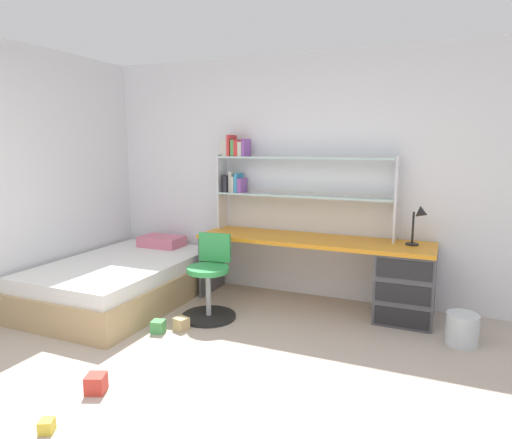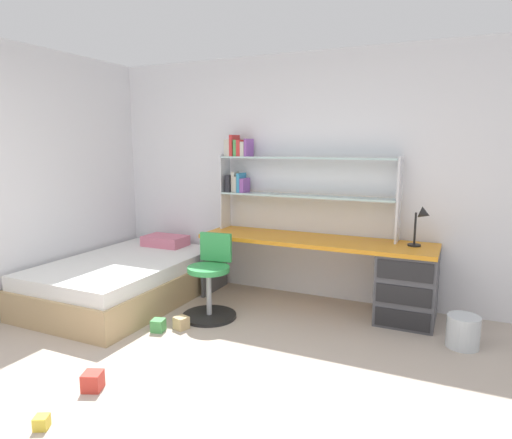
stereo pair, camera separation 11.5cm
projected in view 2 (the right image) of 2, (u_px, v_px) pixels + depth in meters
room_shell at (120, 184)px, 4.00m from camera, size 5.70×6.56×2.59m
desk at (378, 275)px, 4.31m from camera, size 2.35×0.60×0.71m
bookshelf_hutch at (278, 175)px, 4.78m from camera, size 1.91×0.22×1.04m
desk_lamp at (422, 220)px, 4.10m from camera, size 0.20×0.17×0.38m
swivel_chair at (210, 285)px, 4.31m from camera, size 0.52×0.52×0.79m
bed_platform at (126, 280)px, 4.78m from camera, size 1.28×1.96×0.57m
waste_bin at (463, 332)px, 3.68m from camera, size 0.26×0.26×0.26m
toy_block_natural_0 at (181, 323)px, 4.05m from camera, size 0.14×0.14×0.11m
toy_block_yellow_1 at (42, 422)px, 2.63m from camera, size 0.11×0.11×0.08m
toy_block_red_2 at (93, 381)px, 3.04m from camera, size 0.16×0.16×0.12m
toy_block_green_3 at (158, 325)px, 4.00m from camera, size 0.13×0.13×0.11m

